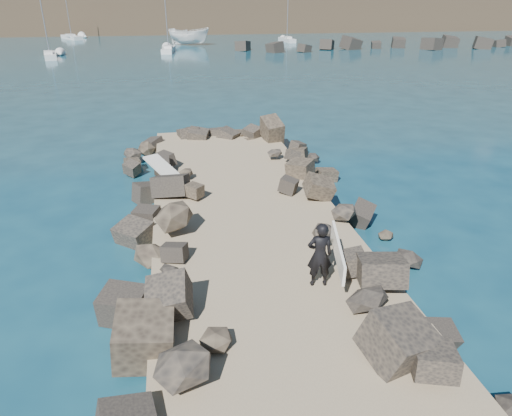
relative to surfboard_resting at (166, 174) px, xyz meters
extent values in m
plane|color=#0F384C|center=(2.54, -3.59, -1.04)|extent=(800.00, 800.00, 0.00)
cube|color=#8C7759|center=(2.54, -5.59, -0.74)|extent=(6.00, 26.00, 0.60)
cube|color=black|center=(-0.36, -5.09, -0.54)|extent=(2.60, 22.00, 1.00)
cube|color=black|center=(5.44, -5.09, -0.54)|extent=(2.60, 22.00, 1.00)
cube|color=black|center=(37.54, 51.41, -0.44)|extent=(52.00, 4.00, 1.20)
cube|color=silver|center=(0.00, 0.00, 0.00)|extent=(1.74, 2.48, 0.08)
imported|color=white|center=(4.06, 63.82, 0.33)|extent=(7.57, 5.61, 2.75)
imported|color=black|center=(3.57, -7.34, 0.39)|extent=(0.64, 0.46, 1.67)
cube|color=white|center=(4.02, -7.34, 0.44)|extent=(0.48, 2.04, 0.65)
cube|color=silver|center=(0.60, 53.39, -0.79)|extent=(2.17, 6.73, 0.80)
cylinder|color=gray|center=(0.60, 53.39, 3.20)|extent=(0.12, 0.12, 7.27)
cube|color=silver|center=(0.60, 52.61, -0.29)|extent=(1.25, 1.96, 0.44)
cube|color=silver|center=(21.29, 66.54, -0.79)|extent=(1.90, 5.87, 0.80)
cylinder|color=gray|center=(21.29, 66.54, 2.73)|extent=(0.12, 0.12, 6.34)
cube|color=silver|center=(21.29, 65.85, -0.29)|extent=(1.10, 1.71, 0.44)
cube|color=silver|center=(-17.10, 79.79, -0.79)|extent=(4.97, 7.31, 0.80)
cylinder|color=gray|center=(-17.10, 79.79, 3.64)|extent=(0.12, 0.12, 8.16)
cube|color=silver|center=(-17.10, 79.01, -0.29)|extent=(2.03, 2.39, 0.44)
cube|color=silver|center=(-14.41, 48.66, -0.79)|extent=(2.73, 6.33, 0.80)
cylinder|color=gray|center=(-14.41, 48.66, 2.96)|extent=(0.12, 0.12, 6.80)
cube|color=silver|center=(-14.41, 47.94, -0.29)|extent=(1.36, 1.91, 0.44)
camera|label=1|loc=(0.37, -16.27, 5.93)|focal=32.00mm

